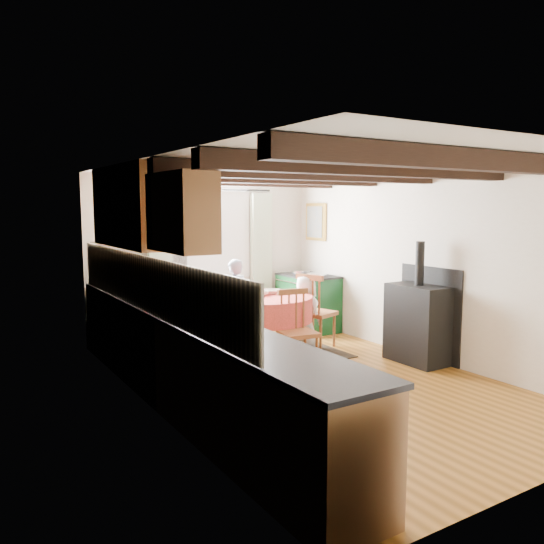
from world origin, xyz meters
TOP-DOWN VIEW (x-y plane):
  - floor at (0.00, 0.00)m, footprint 3.60×5.50m
  - ceiling at (0.00, 0.00)m, footprint 3.60×5.50m
  - wall_back at (0.00, 2.75)m, footprint 3.60×0.00m
  - wall_left at (-1.80, 0.00)m, footprint 0.00×5.50m
  - wall_right at (1.80, 0.00)m, footprint 0.00×5.50m
  - beam_a at (0.00, -2.00)m, footprint 3.60×0.16m
  - beam_b at (0.00, -1.00)m, footprint 3.60×0.16m
  - beam_c at (0.00, 0.00)m, footprint 3.60×0.16m
  - beam_d at (0.00, 1.00)m, footprint 3.60×0.16m
  - beam_e at (0.00, 2.00)m, footprint 3.60×0.16m
  - splash_left at (-1.78, 0.30)m, footprint 0.02×4.50m
  - splash_back at (-1.00, 2.73)m, footprint 1.40×0.02m
  - base_cabinet_left at (-1.50, 0.00)m, footprint 0.60×5.30m
  - base_cabinet_back at (-1.05, 2.45)m, footprint 1.30×0.60m
  - worktop_left at (-1.48, 0.00)m, footprint 0.64×5.30m
  - worktop_back at (-1.05, 2.43)m, footprint 1.30×0.64m
  - wall_cabinet_glass at (-1.63, 1.20)m, footprint 0.34×1.80m
  - wall_cabinet_solid at (-1.63, -0.30)m, footprint 0.34×0.90m
  - window_frame at (0.10, 2.73)m, footprint 1.34×0.03m
  - window_pane at (0.10, 2.74)m, footprint 1.20×0.01m
  - curtain_left at (-0.75, 2.65)m, footprint 0.35×0.10m
  - curtain_right at (0.95, 2.65)m, footprint 0.35×0.10m
  - curtain_rod at (0.10, 2.65)m, footprint 2.00×0.03m
  - wall_picture at (1.77, 2.30)m, footprint 0.04×0.50m
  - wall_plate at (1.05, 2.72)m, footprint 0.30×0.02m
  - rug at (0.11, 1.20)m, footprint 1.97×1.54m
  - dining_table at (0.11, 1.20)m, footprint 1.30×1.30m
  - chair_near at (0.12, 0.40)m, footprint 0.48×0.49m
  - chair_left at (-0.74, 1.11)m, footprint 0.47×0.45m
  - chair_right at (0.95, 1.15)m, footprint 0.59×0.58m
  - aga_range at (1.47, 2.08)m, footprint 0.63×0.97m
  - cast_iron_stove at (1.58, -0.12)m, footprint 0.46×0.76m
  - child_far at (0.12, 2.02)m, footprint 0.45×0.31m
  - child_right at (0.77, 1.16)m, footprint 0.40×0.54m
  - bowl_a at (0.31, 1.30)m, footprint 0.31×0.31m
  - bowl_b at (0.11, 1.25)m, footprint 0.22×0.22m
  - cup at (0.09, 1.36)m, footprint 0.10×0.10m
  - canister_tall at (-1.21, 2.42)m, footprint 0.13×0.13m
  - canister_wide at (-1.00, 2.54)m, footprint 0.17×0.17m
  - canister_slim at (-0.91, 2.43)m, footprint 0.09×0.09m

SIDE VIEW (x-z plane):
  - floor at x=0.00m, z-range 0.00..0.00m
  - rug at x=0.11m, z-range 0.00..0.01m
  - dining_table at x=0.11m, z-range 0.00..0.79m
  - base_cabinet_left at x=-1.50m, z-range 0.00..0.88m
  - base_cabinet_back at x=-1.05m, z-range 0.00..0.88m
  - aga_range at x=1.47m, z-range 0.00..0.90m
  - chair_left at x=-0.74m, z-range 0.00..0.94m
  - chair_near at x=0.12m, z-range 0.00..0.96m
  - child_right at x=0.77m, z-range 0.00..1.01m
  - chair_right at x=0.95m, z-range 0.00..1.04m
  - child_far at x=0.12m, z-range 0.00..1.20m
  - cast_iron_stove at x=1.58m, z-range 0.00..1.52m
  - bowl_a at x=0.31m, z-range 0.79..0.84m
  - bowl_b at x=0.11m, z-range 0.79..0.84m
  - cup at x=0.09m, z-range 0.79..0.87m
  - worktop_left at x=-1.48m, z-range 0.88..0.92m
  - worktop_back at x=-1.05m, z-range 0.88..0.92m
  - canister_wide at x=-1.00m, z-range 0.92..1.11m
  - canister_tall at x=-1.21m, z-range 0.92..1.14m
  - canister_slim at x=-0.91m, z-range 0.92..1.19m
  - curtain_left at x=-0.75m, z-range 0.05..2.15m
  - curtain_right at x=0.95m, z-range 0.05..2.15m
  - wall_back at x=0.00m, z-range 0.00..2.40m
  - wall_left at x=-1.80m, z-range 0.00..2.40m
  - wall_right at x=1.80m, z-range 0.00..2.40m
  - splash_left at x=-1.78m, z-range 0.92..1.48m
  - splash_back at x=-1.00m, z-range 0.92..1.48m
  - window_frame at x=0.10m, z-range 0.83..2.37m
  - window_pane at x=0.10m, z-range 0.90..2.30m
  - wall_picture at x=1.77m, z-range 1.40..2.00m
  - wall_plate at x=1.05m, z-range 1.55..1.85m
  - wall_cabinet_solid at x=-1.63m, z-range 1.55..2.25m
  - wall_cabinet_glass at x=-1.63m, z-range 1.50..2.40m
  - curtain_rod at x=0.10m, z-range 2.19..2.22m
  - beam_a at x=0.00m, z-range 2.23..2.39m
  - beam_b at x=0.00m, z-range 2.23..2.39m
  - beam_c at x=0.00m, z-range 2.23..2.39m
  - beam_d at x=0.00m, z-range 2.23..2.39m
  - beam_e at x=0.00m, z-range 2.23..2.39m
  - ceiling at x=0.00m, z-range 2.40..2.40m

